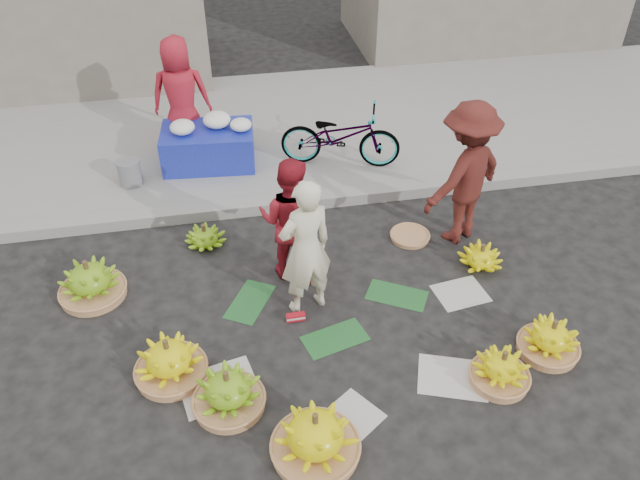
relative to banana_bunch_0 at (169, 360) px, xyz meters
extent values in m
plane|color=black|center=(1.73, 0.36, -0.20)|extent=(80.00, 80.00, 0.00)
cube|color=gray|center=(1.73, 2.56, -0.13)|extent=(40.00, 0.25, 0.15)
cube|color=gray|center=(1.73, 4.66, -0.14)|extent=(40.00, 4.00, 0.12)
cylinder|color=#AD7348|center=(0.00, 0.00, -0.16)|extent=(0.68, 0.68, 0.09)
cylinder|color=#4B351E|center=(0.00, 0.00, 0.20)|extent=(0.05, 0.05, 0.12)
cylinder|color=#AD7348|center=(0.52, -0.46, -0.16)|extent=(0.65, 0.65, 0.09)
cylinder|color=#4B351E|center=(0.52, -0.46, 0.19)|extent=(0.05, 0.05, 0.12)
cylinder|color=#AD7348|center=(1.20, -1.08, -0.16)|extent=(0.75, 0.75, 0.09)
cylinder|color=#4B351E|center=(1.20, -1.08, 0.24)|extent=(0.05, 0.05, 0.12)
cylinder|color=#AD7348|center=(3.04, -0.66, -0.16)|extent=(0.55, 0.55, 0.09)
cylinder|color=#4B351E|center=(3.04, -0.66, 0.14)|extent=(0.05, 0.05, 0.12)
cylinder|color=#AD7348|center=(3.67, -0.40, -0.16)|extent=(0.59, 0.59, 0.09)
cylinder|color=#4B351E|center=(3.67, -0.40, 0.16)|extent=(0.05, 0.05, 0.12)
cylinder|color=#4B351E|center=(3.52, 0.98, 0.04)|extent=(0.05, 0.05, 0.12)
cylinder|color=#AD7348|center=(-0.84, 1.29, -0.16)|extent=(0.71, 0.71, 0.09)
cylinder|color=#4B351E|center=(-0.84, 1.29, 0.22)|extent=(0.05, 0.05, 0.12)
cylinder|color=#4B351E|center=(0.41, 1.96, 0.03)|extent=(0.05, 0.05, 0.12)
cylinder|color=#AD7348|center=(2.88, 1.63, -0.17)|extent=(0.61, 0.61, 0.05)
cube|color=red|center=(1.28, 0.49, -0.15)|extent=(0.20, 0.07, 0.08)
imported|color=#EFEAC9|center=(1.43, 0.69, 0.59)|extent=(0.67, 0.54, 1.59)
imported|color=red|center=(1.36, 1.28, 0.54)|extent=(0.89, 0.81, 1.48)
imported|color=maroon|center=(3.45, 1.58, 0.69)|extent=(1.32, 1.12, 1.77)
cube|color=#18229C|center=(0.56, 3.68, 0.18)|extent=(1.31, 0.89, 0.52)
ellipsoid|color=white|center=(0.25, 3.63, 0.53)|extent=(0.33, 0.33, 0.18)
ellipsoid|color=white|center=(0.72, 3.73, 0.54)|extent=(0.38, 0.38, 0.21)
ellipsoid|color=white|center=(1.03, 3.58, 0.52)|extent=(0.29, 0.29, 0.16)
cylinder|color=slate|center=(-0.51, 3.33, 0.09)|extent=(0.31, 0.31, 0.35)
imported|color=red|center=(0.27, 4.16, 0.75)|extent=(0.84, 0.58, 1.66)
imported|color=gray|center=(2.36, 3.33, 0.35)|extent=(1.02, 1.75, 0.87)
camera|label=1|loc=(0.66, -4.12, 4.50)|focal=35.00mm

